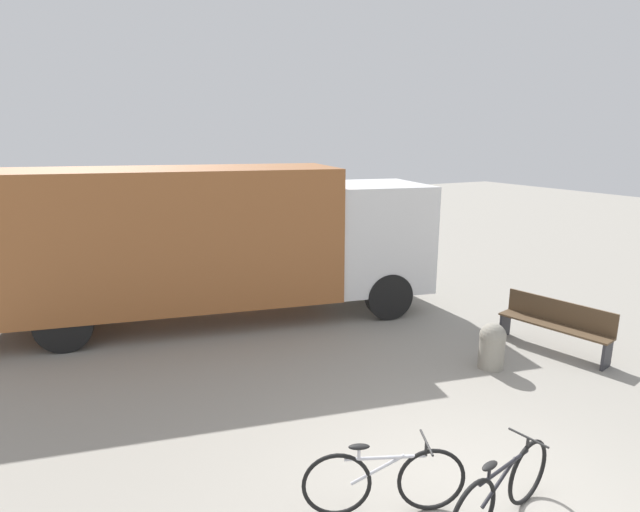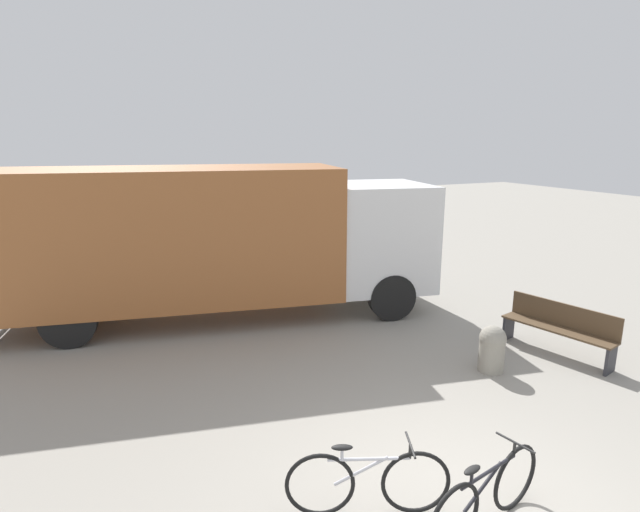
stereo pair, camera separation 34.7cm
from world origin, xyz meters
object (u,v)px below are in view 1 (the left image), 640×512
Objects in this scene: bollard_near_bench at (492,345)px; bicycle_near at (384,480)px; delivery_truck at (213,237)px; bicycle_middle at (502,491)px; park_bench at (556,323)px.

bicycle_near is at bearing -150.64° from bollard_near_bench.
delivery_truck reaches higher than bicycle_middle.
park_bench is 5.50m from bicycle_near.
delivery_truck is 5.87m from bollard_near_bench.
delivery_truck is 11.71× the size of bollard_near_bench.
bollard_near_bench is at bearing -40.70° from delivery_truck.
bicycle_middle is (-4.15, -2.67, -0.14)m from park_bench.
bicycle_near and bicycle_middle have the same top height.
bicycle_middle is at bearing -134.08° from bollard_near_bench.
delivery_truck is at bearing 34.96° from park_bench.
bicycle_near is 1.17m from bicycle_middle.
delivery_truck is 7.37m from bicycle_middle.
delivery_truck is 5.54× the size of bicycle_middle.
bollard_near_bench is (2.57, 2.65, 0.04)m from bicycle_middle.
park_bench is 1.58m from bollard_near_bench.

